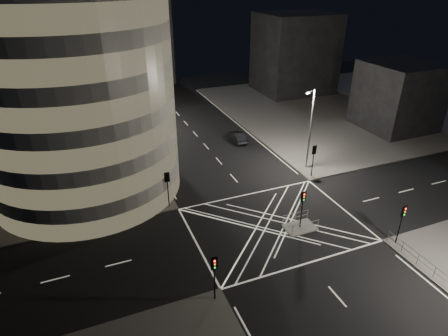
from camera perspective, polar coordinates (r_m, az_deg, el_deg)
name	(u,v)px	position (r m, az deg, el deg)	size (l,w,h in m)	color
ground	(274,224)	(37.51, 7.63, -8.47)	(120.00, 120.00, 0.00)	black
sidewalk_far_right	(342,107)	(72.75, 17.60, 8.84)	(42.00, 42.00, 0.15)	#5B5755
central_island	(300,227)	(37.35, 11.47, -8.87)	(3.00, 2.00, 0.15)	slate
office_tower_curved	(22,72)	(45.96, -28.38, 12.76)	(30.00, 29.00, 27.20)	#999690
office_block_rear	(26,50)	(69.14, -27.91, 15.62)	(24.00, 16.00, 22.00)	#999690
building_right_far	(294,53)	(79.41, 10.69, 16.81)	(14.00, 12.00, 15.00)	black
building_right_near	(398,96)	(64.36, 24.99, 9.95)	(10.00, 10.00, 10.00)	black
building_far_end	(127,42)	(85.81, -14.52, 18.13)	(18.00, 8.00, 18.00)	black
tree_a	(145,160)	(39.31, -12.00, 1.20)	(4.86, 4.86, 7.50)	black
tree_b	(134,135)	(44.58, -13.56, 4.86)	(4.28, 4.28, 7.60)	black
tree_c	(127,126)	(50.50, -14.60, 6.20)	(3.73, 3.73, 6.26)	black
tree_d	(119,104)	(55.77, -15.71, 9.36)	(5.44, 5.44, 8.40)	black
tree_e	(114,100)	(61.80, -16.36, 9.98)	(3.81, 3.81, 6.41)	black
traffic_signal_fl	(167,183)	(38.56, -8.62, -2.29)	(0.55, 0.22, 4.00)	black
traffic_signal_nl	(214,271)	(27.93, -1.48, -15.35)	(0.55, 0.22, 4.00)	black
traffic_signal_fr	(314,155)	(45.20, 13.51, 1.91)	(0.55, 0.22, 4.00)	black
traffic_signal_nr	(402,218)	(36.54, 25.52, -6.83)	(0.55, 0.22, 4.00)	black
traffic_signal_island	(303,203)	(35.76, 11.90, -5.20)	(0.55, 0.22, 4.00)	black
street_lamp_left_near	(148,141)	(41.88, -11.47, 3.98)	(1.25, 0.25, 10.00)	slate
street_lamp_left_far	(123,97)	(58.70, -15.09, 10.46)	(1.25, 0.25, 10.00)	slate
street_lamp_right_far	(310,127)	(46.16, 12.99, 6.08)	(1.25, 0.25, 10.00)	slate
railing_near_right	(443,279)	(34.98, 30.44, -14.40)	(0.06, 11.70, 1.10)	slate
railing_island_south	(306,227)	(36.40, 12.33, -8.84)	(2.80, 0.06, 1.10)	slate
railing_island_north	(295,217)	(37.59, 10.83, -7.36)	(2.80, 0.06, 1.10)	slate
sedan	(237,137)	(54.74, 2.04, 4.79)	(1.52, 4.36, 1.44)	black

